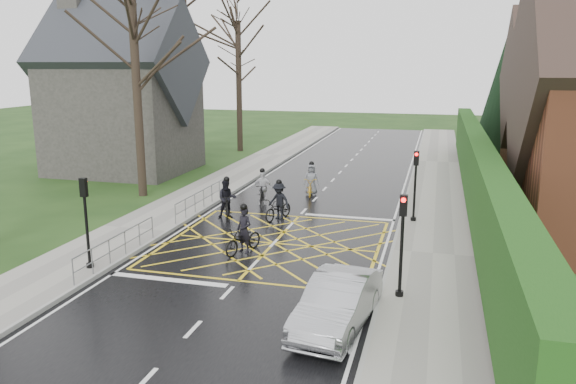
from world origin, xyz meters
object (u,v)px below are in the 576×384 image
at_px(cyclist_mid, 279,205).
at_px(car, 338,303).
at_px(cyclist_front, 262,191).
at_px(cyclist_lead, 311,184).
at_px(cyclist_back, 227,202).
at_px(cyclist_rear, 244,237).

distance_m(cyclist_mid, car, 10.69).
relative_size(cyclist_front, cyclist_lead, 0.97).
xyz_separation_m(cyclist_back, cyclist_mid, (2.32, 0.40, -0.06)).
xyz_separation_m(cyclist_front, cyclist_lead, (1.90, 2.57, -0.04)).
relative_size(cyclist_rear, cyclist_mid, 1.02).
xyz_separation_m(cyclist_rear, cyclist_lead, (0.36, 9.67, 0.03)).
xyz_separation_m(cyclist_mid, cyclist_lead, (0.36, 4.95, -0.03)).
bearing_deg(cyclist_rear, car, -27.67).
bearing_deg(cyclist_lead, cyclist_front, -135.23).
bearing_deg(car, cyclist_front, 123.12).
bearing_deg(cyclist_lead, cyclist_mid, -103.06).
distance_m(cyclist_back, cyclist_front, 2.89).
xyz_separation_m(cyclist_rear, car, (4.40, -5.03, 0.09)).
height_order(cyclist_rear, cyclist_back, cyclist_back).
distance_m(cyclist_back, cyclist_mid, 2.36).
bearing_deg(cyclist_back, cyclist_front, 50.27).
bearing_deg(cyclist_mid, car, -46.22).
bearing_deg(cyclist_rear, cyclist_mid, 111.23).
xyz_separation_m(cyclist_back, cyclist_front, (0.79, 2.78, -0.05)).
bearing_deg(cyclist_back, cyclist_rear, -85.49).
bearing_deg(cyclist_rear, cyclist_lead, 109.05).
bearing_deg(cyclist_back, car, -78.09).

